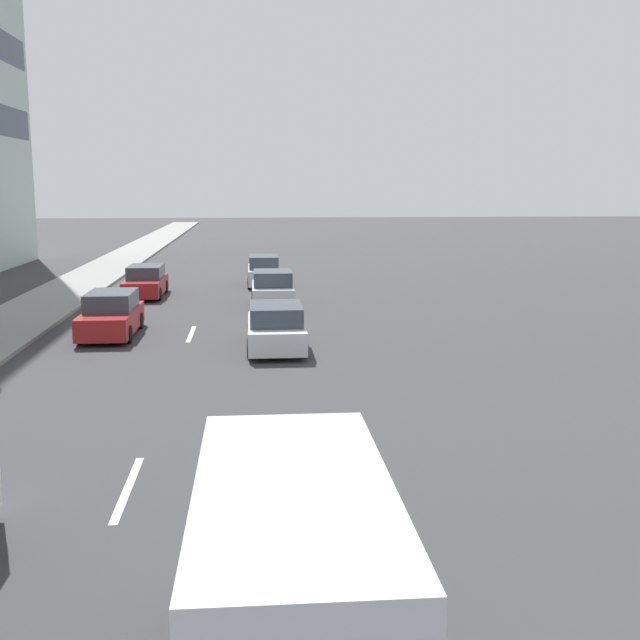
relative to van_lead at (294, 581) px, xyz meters
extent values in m
plane|color=#38383A|center=(26.03, 2.77, -1.46)|extent=(198.00, 198.00, 0.00)
cube|color=gray|center=(26.03, 10.09, -1.39)|extent=(162.00, 3.67, 0.15)
cube|color=silver|center=(6.35, 2.77, -1.46)|extent=(3.20, 0.16, 0.01)
cube|color=silver|center=(21.43, 2.77, -1.46)|extent=(3.20, 0.16, 0.01)
cube|color=silver|center=(0.00, 0.00, -0.08)|extent=(4.71, 2.03, 2.37)
cube|color=#2D3842|center=(0.00, 0.00, 0.44)|extent=(4.72, 2.03, 0.57)
cylinder|color=black|center=(1.41, 0.96, -1.10)|extent=(0.72, 0.24, 0.72)
cylinder|color=black|center=(1.41, -0.96, -1.10)|extent=(0.72, 0.24, 0.72)
cube|color=silver|center=(18.56, -0.34, -0.90)|extent=(4.58, 1.88, 0.76)
cube|color=#38424C|center=(18.33, -0.34, -0.21)|extent=(2.52, 1.73, 0.63)
cylinder|color=black|center=(19.98, 0.52, -1.14)|extent=(0.64, 0.22, 0.64)
cylinder|color=black|center=(19.98, -1.21, -1.14)|extent=(0.64, 0.22, 0.64)
cylinder|color=black|center=(17.14, 0.52, -1.14)|extent=(0.64, 0.22, 0.64)
cylinder|color=black|center=(17.14, -1.21, -1.14)|extent=(0.64, 0.22, 0.64)
cube|color=#A51E1E|center=(21.36, 5.69, -0.89)|extent=(4.56, 1.81, 0.80)
cube|color=#38424C|center=(21.59, 5.69, -0.16)|extent=(2.51, 1.67, 0.65)
cylinder|color=black|center=(19.95, 4.86, -1.14)|extent=(0.64, 0.22, 0.64)
cylinder|color=black|center=(19.95, 6.52, -1.14)|extent=(0.64, 0.22, 0.64)
cylinder|color=black|center=(22.78, 4.86, -1.14)|extent=(0.64, 0.22, 0.64)
cylinder|color=black|center=(22.78, 6.52, -1.14)|extent=(0.64, 0.22, 0.64)
cube|color=silver|center=(35.54, -0.16, -0.87)|extent=(4.66, 1.71, 0.83)
cube|color=#38424C|center=(35.31, -0.16, -0.12)|extent=(2.56, 1.57, 0.68)
cylinder|color=black|center=(36.99, 0.62, -1.14)|extent=(0.64, 0.22, 0.64)
cylinder|color=black|center=(36.99, -0.95, -1.14)|extent=(0.64, 0.22, 0.64)
cylinder|color=black|center=(34.10, 0.62, -1.14)|extent=(0.64, 0.22, 0.64)
cylinder|color=black|center=(34.10, -0.95, -1.14)|extent=(0.64, 0.22, 0.64)
cube|color=#A51E1E|center=(31.64, 5.80, -0.91)|extent=(4.63, 1.77, 0.76)
cube|color=#38424C|center=(31.87, 5.80, -0.22)|extent=(2.54, 1.63, 0.62)
cylinder|color=black|center=(30.21, 4.99, -1.14)|extent=(0.64, 0.22, 0.64)
cylinder|color=black|center=(30.21, 6.61, -1.14)|extent=(0.64, 0.22, 0.64)
cylinder|color=black|center=(33.07, 4.99, -1.14)|extent=(0.64, 0.22, 0.64)
cylinder|color=black|center=(33.07, 6.61, -1.14)|extent=(0.64, 0.22, 0.64)
cube|color=silver|center=(28.08, -0.47, -0.88)|extent=(4.09, 1.88, 0.81)
cube|color=#38424C|center=(27.88, -0.47, -0.14)|extent=(2.25, 1.73, 0.67)
cylinder|color=black|center=(29.35, 0.39, -1.14)|extent=(0.64, 0.22, 0.64)
cylinder|color=black|center=(29.35, -1.33, -1.14)|extent=(0.64, 0.22, 0.64)
cylinder|color=black|center=(26.81, 0.39, -1.14)|extent=(0.64, 0.22, 0.64)
cylinder|color=black|center=(26.81, -1.33, -1.14)|extent=(0.64, 0.22, 0.64)
cube|color=#2D3847|center=(46.08, 16.65, 8.25)|extent=(12.10, 0.08, 2.02)
camera|label=1|loc=(-7.54, 0.37, 4.10)|focal=43.57mm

